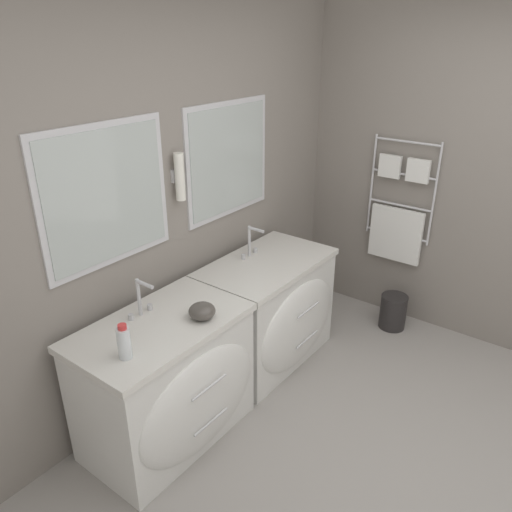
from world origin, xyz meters
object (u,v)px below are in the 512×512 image
at_px(vanity_left, 170,383).
at_px(toiletry_bottle, 124,342).
at_px(amenity_bowl, 202,311).
at_px(vanity_right, 271,311).
at_px(waste_bin, 393,311).

relative_size(vanity_left, toiletry_bottle, 5.27).
bearing_deg(amenity_bowl, vanity_left, 149.07).
bearing_deg(vanity_left, vanity_right, 0.00).
distance_m(vanity_right, waste_bin, 1.15).
distance_m(amenity_bowl, waste_bin, 1.98).
bearing_deg(waste_bin, amenity_bowl, 165.73).
xyz_separation_m(toiletry_bottle, waste_bin, (2.30, -0.51, -0.74)).
relative_size(vanity_right, amenity_bowl, 6.59).
height_order(vanity_right, waste_bin, vanity_right).
relative_size(toiletry_bottle, waste_bin, 0.65).
distance_m(vanity_right, toiletry_bottle, 1.42).
xyz_separation_m(vanity_left, vanity_right, (1.02, 0.00, 0.00)).
relative_size(vanity_right, waste_bin, 3.45).
bearing_deg(amenity_bowl, vanity_right, 7.65).
bearing_deg(amenity_bowl, toiletry_bottle, 174.17).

